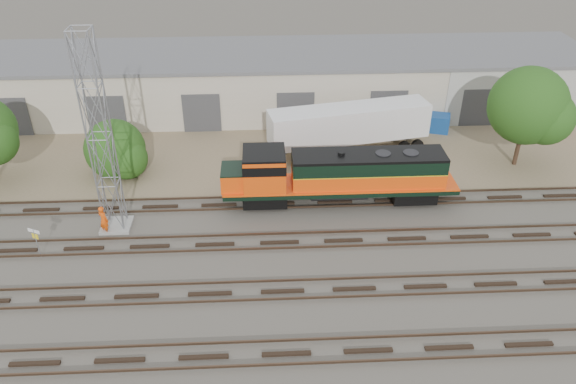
{
  "coord_description": "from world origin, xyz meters",
  "views": [
    {
      "loc": [
        -0.88,
        -26.5,
        21.01
      ],
      "look_at": [
        0.65,
        4.0,
        2.2
      ],
      "focal_mm": 35.0,
      "sensor_mm": 36.0,
      "label": 1
    }
  ],
  "objects_px": {
    "semi_trailer": "(353,124)",
    "signal_tower": "(100,140)",
    "worker": "(104,220)",
    "locomotive": "(336,175)"
  },
  "relations": [
    {
      "from": "worker",
      "to": "semi_trailer",
      "type": "height_order",
      "value": "semi_trailer"
    },
    {
      "from": "locomotive",
      "to": "semi_trailer",
      "type": "xyz_separation_m",
      "value": [
        2.23,
        7.47,
        0.25
      ]
    },
    {
      "from": "semi_trailer",
      "to": "worker",
      "type": "bearing_deg",
      "value": -160.6
    },
    {
      "from": "locomotive",
      "to": "worker",
      "type": "height_order",
      "value": "locomotive"
    },
    {
      "from": "locomotive",
      "to": "signal_tower",
      "type": "distance_m",
      "value": 15.18
    },
    {
      "from": "locomotive",
      "to": "signal_tower",
      "type": "height_order",
      "value": "signal_tower"
    },
    {
      "from": "signal_tower",
      "to": "semi_trailer",
      "type": "height_order",
      "value": "signal_tower"
    },
    {
      "from": "locomotive",
      "to": "signal_tower",
      "type": "xyz_separation_m",
      "value": [
        -14.47,
        -2.15,
        4.06
      ]
    },
    {
      "from": "signal_tower",
      "to": "worker",
      "type": "xyz_separation_m",
      "value": [
        -0.55,
        -0.67,
        -5.27
      ]
    },
    {
      "from": "semi_trailer",
      "to": "signal_tower",
      "type": "bearing_deg",
      "value": -161.47
    }
  ]
}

